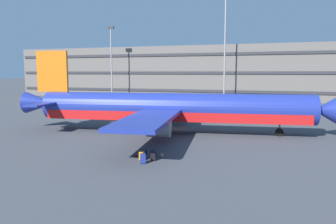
{
  "coord_description": "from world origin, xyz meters",
  "views": [
    {
      "loc": [
        12.44,
        -38.66,
        7.22
      ],
      "look_at": [
        1.55,
        -5.72,
        3.0
      ],
      "focal_mm": 34.99,
      "sensor_mm": 36.0,
      "label": 1
    }
  ],
  "objects": [
    {
      "name": "suitcase_black",
      "position": [
        2.15,
        -14.46,
        0.41
      ],
      "size": [
        0.4,
        0.26,
        0.95
      ],
      "color": "orange",
      "rests_on": "ground_plane"
    },
    {
      "name": "terminal_structure",
      "position": [
        0.0,
        54.77,
        7.11
      ],
      "size": [
        125.47,
        19.33,
        14.22
      ],
      "color": "#605B56",
      "rests_on": "ground_plane"
    },
    {
      "name": "suitcase_silver",
      "position": [
        1.47,
        -13.38,
        0.13
      ],
      "size": [
        0.66,
        0.77,
        0.25
      ],
      "color": "black",
      "rests_on": "ground_plane"
    },
    {
      "name": "light_mast_left",
      "position": [
        0.81,
        38.55,
        14.59
      ],
      "size": [
        1.8,
        0.5,
        25.7
      ],
      "color": "gray",
      "rests_on": "ground_plane"
    },
    {
      "name": "suitcase_navy",
      "position": [
        3.07,
        -14.19,
        0.44
      ],
      "size": [
        0.43,
        0.3,
        1.02
      ],
      "color": "black",
      "rests_on": "ground_plane"
    },
    {
      "name": "backpack_orange",
      "position": [
        1.75,
        -12.61,
        0.23
      ],
      "size": [
        0.31,
        0.41,
        0.53
      ],
      "color": "navy",
      "rests_on": "ground_plane"
    },
    {
      "name": "airliner",
      "position": [
        0.43,
        -1.64,
        2.89
      ],
      "size": [
        37.86,
        30.82,
        9.89
      ],
      "color": "navy",
      "rests_on": "ground_plane"
    },
    {
      "name": "backpack_purple",
      "position": [
        2.72,
        -12.89,
        0.2
      ],
      "size": [
        0.34,
        0.37,
        0.47
      ],
      "color": "black",
      "rests_on": "ground_plane"
    },
    {
      "name": "suitcase_teal",
      "position": [
        2.62,
        -15.29,
        0.44
      ],
      "size": [
        0.51,
        0.41,
        1.0
      ],
      "color": "navy",
      "rests_on": "ground_plane"
    },
    {
      "name": "backpack_upright",
      "position": [
        3.42,
        -13.05,
        0.2
      ],
      "size": [
        0.36,
        0.29,
        0.47
      ],
      "color": "gray",
      "rests_on": "ground_plane"
    },
    {
      "name": "ground_plane",
      "position": [
        0.0,
        0.0,
        0.0
      ],
      "size": [
        600.0,
        600.0,
        0.0
      ],
      "primitive_type": "plane",
      "color": "#424449"
    },
    {
      "name": "light_mast_far_left",
      "position": [
        -28.64,
        38.55,
        11.14
      ],
      "size": [
        1.8,
        0.5,
        18.99
      ],
      "color": "gray",
      "rests_on": "ground_plane"
    }
  ]
}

